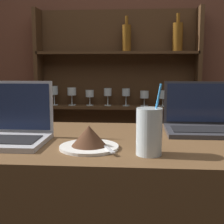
{
  "coord_description": "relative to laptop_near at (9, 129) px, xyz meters",
  "views": [
    {
      "loc": [
        0.03,
        -0.83,
        1.27
      ],
      "look_at": [
        -0.06,
        0.37,
        1.08
      ],
      "focal_mm": 50.0,
      "sensor_mm": 36.0,
      "label": 1
    }
  ],
  "objects": [
    {
      "name": "back_wall",
      "position": [
        0.44,
        1.48,
        0.32
      ],
      "size": [
        7.0,
        0.06,
        2.7
      ],
      "color": "brown",
      "rests_on": "ground_plane"
    },
    {
      "name": "back_shelf",
      "position": [
        0.33,
        1.4,
        -0.14
      ],
      "size": [
        1.28,
        0.18,
        1.7
      ],
      "color": "#472D19",
      "rests_on": "ground_plane"
    },
    {
      "name": "laptop_near",
      "position": [
        0.0,
        0.0,
        0.0
      ],
      "size": [
        0.29,
        0.24,
        0.22
      ],
      "color": "#ADADB2",
      "rests_on": "bar_counter"
    },
    {
      "name": "laptop_far",
      "position": [
        0.76,
        0.23,
        -0.0
      ],
      "size": [
        0.32,
        0.24,
        0.21
      ],
      "color": "#333338",
      "rests_on": "bar_counter"
    },
    {
      "name": "cake_plate",
      "position": [
        0.31,
        -0.08,
        -0.01
      ],
      "size": [
        0.2,
        0.2,
        0.08
      ],
      "color": "silver",
      "rests_on": "bar_counter"
    },
    {
      "name": "water_glass",
      "position": [
        0.51,
        -0.14,
        0.03
      ],
      "size": [
        0.08,
        0.08,
        0.23
      ],
      "color": "silver",
      "rests_on": "bar_counter"
    }
  ]
}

